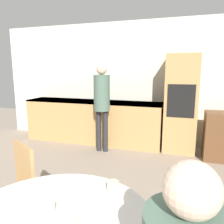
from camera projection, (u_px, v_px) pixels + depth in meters
The scene contains 9 objects.
wall_back at pixel (141, 83), 4.71m from camera, with size 6.70×0.05×2.60m.
kitchen_counter at pixel (93, 121), 4.84m from camera, with size 3.00×0.60×0.92m.
oven_unit at pixel (181, 104), 4.21m from camera, with size 0.60×0.59×1.87m.
chair_far_left at pixel (15, 190), 1.93m from camera, with size 0.54×0.54×0.93m.
person_standing at pixel (102, 98), 4.15m from camera, with size 0.31×0.31×1.69m.
cup at pixel (113, 187), 1.53m from camera, with size 0.08×0.08×0.08m.
bowl_near at pixel (68, 224), 1.18m from camera, with size 0.13×0.13×0.04m.
bowl_centre at pixel (77, 187), 1.56m from camera, with size 0.14×0.14×0.04m.
bowl_far at pixel (43, 208), 1.32m from camera, with size 0.14×0.14×0.04m.
Camera 1 is at (0.85, 0.60, 1.56)m, focal length 35.00 mm.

